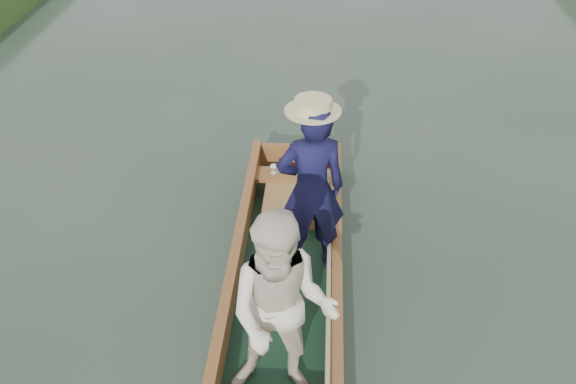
{
  "coord_description": "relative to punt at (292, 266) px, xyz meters",
  "views": [
    {
      "loc": [
        0.32,
        -4.63,
        4.56
      ],
      "look_at": [
        0.0,
        0.6,
        0.95
      ],
      "focal_mm": 40.0,
      "sensor_mm": 36.0,
      "label": 1
    }
  ],
  "objects": [
    {
      "name": "punt",
      "position": [
        0.0,
        0.0,
        0.0
      ],
      "size": [
        1.17,
        5.17,
        1.98
      ],
      "color": "black",
      "rests_on": "ground"
    },
    {
      "name": "ground",
      "position": [
        -0.09,
        0.22,
        -0.7
      ],
      "size": [
        120.0,
        120.0,
        0.0
      ],
      "primitive_type": "plane",
      "color": "#283D30",
      "rests_on": "ground"
    }
  ]
}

